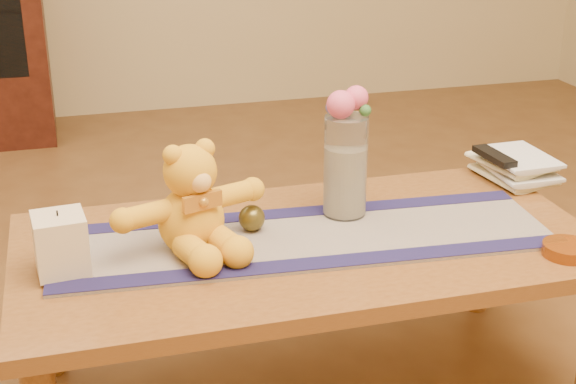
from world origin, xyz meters
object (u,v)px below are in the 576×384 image
object	(u,v)px
pillar_candle	(61,243)
glass_vase	(345,166)
teddy_bear	(190,198)
amber_dish	(567,250)
book_bottom	(490,180)
tv_remote	(494,156)
bronze_ball	(252,218)

from	to	relation	value
pillar_candle	glass_vase	world-z (taller)	glass_vase
teddy_bear	pillar_candle	bearing A→B (deg)	170.55
pillar_candle	amber_dish	world-z (taller)	pillar_candle
pillar_candle	book_bottom	size ratio (longest dim) A/B	0.60
teddy_bear	tv_remote	xyz separation A→B (m)	(0.88, 0.19, -0.05)
bronze_ball	book_bottom	size ratio (longest dim) A/B	0.29
teddy_bear	bronze_ball	world-z (taller)	teddy_bear
teddy_bear	glass_vase	world-z (taller)	glass_vase
book_bottom	tv_remote	xyz separation A→B (m)	(0.00, -0.01, 0.07)
teddy_bear	bronze_ball	size ratio (longest dim) A/B	5.54
pillar_candle	tv_remote	distance (m)	1.20
book_bottom	glass_vase	bearing A→B (deg)	-174.56
bronze_ball	pillar_candle	bearing A→B (deg)	-168.02
teddy_bear	bronze_ball	bearing A→B (deg)	-0.10
teddy_bear	glass_vase	distance (m)	0.42
bronze_ball	amber_dish	world-z (taller)	bronze_ball
pillar_candle	book_bottom	xyz separation A→B (m)	(1.18, 0.24, -0.06)
teddy_bear	pillar_candle	distance (m)	0.30
bronze_ball	tv_remote	xyz separation A→B (m)	(0.73, 0.14, 0.04)
tv_remote	amber_dish	xyz separation A→B (m)	(-0.05, -0.45, -0.07)
glass_vase	amber_dish	distance (m)	0.57
teddy_bear	glass_vase	bearing A→B (deg)	-6.00
glass_vase	bronze_ball	size ratio (longest dim) A/B	3.98
pillar_candle	glass_vase	bearing A→B (deg)	10.68
teddy_bear	book_bottom	distance (m)	0.91
bronze_ball	tv_remote	size ratio (longest dim) A/B	0.41
teddy_bear	bronze_ball	xyz separation A→B (m)	(0.16, 0.05, -0.09)
teddy_bear	tv_remote	world-z (taller)	teddy_bear
pillar_candle	amber_dish	xyz separation A→B (m)	(1.13, -0.22, -0.06)
glass_vase	book_bottom	bearing A→B (deg)	13.00
glass_vase	teddy_bear	bearing A→B (deg)	-167.87
bronze_ball	glass_vase	bearing A→B (deg)	8.34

